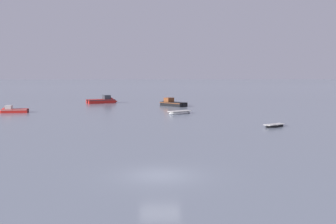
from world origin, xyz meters
TOP-DOWN VIEW (x-y plane):
  - ground_plane at (0.00, 0.00)m, footprint 800.00×800.00m
  - rowboat_moored_0 at (3.82, 36.18)m, footprint 4.25×3.67m
  - motorboat_moored_0 at (-10.60, 58.80)m, footprint 7.01×4.98m
  - rowboat_moored_6 at (14.03, 21.05)m, footprint 3.09×2.48m
  - motorboat_moored_1 at (-23.50, 39.14)m, footprint 4.88×2.13m
  - motorboat_moored_2 at (2.98, 51.25)m, footprint 5.86×6.05m

SIDE VIEW (x-z plane):
  - ground_plane at x=0.00m, z-range 0.00..0.00m
  - rowboat_moored_6 at x=14.03m, z-range -0.11..0.37m
  - rowboat_moored_0 at x=3.82m, z-range -0.15..0.51m
  - motorboat_moored_1 at x=-23.50m, z-range -0.63..1.17m
  - motorboat_moored_2 at x=2.98m, z-range -0.83..1.55m
  - motorboat_moored_0 at x=-10.60m, z-range -0.89..1.65m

